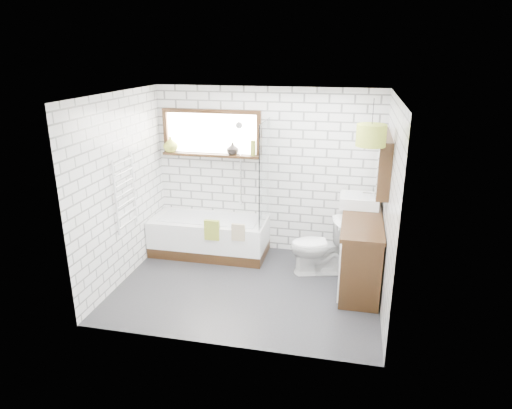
% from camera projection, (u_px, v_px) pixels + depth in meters
% --- Properties ---
extents(floor, '(3.40, 2.60, 0.01)m').
position_uv_depth(floor, '(248.00, 287.00, 6.08)').
color(floor, '#232327').
rests_on(floor, ground).
extents(ceiling, '(3.40, 2.60, 0.01)m').
position_uv_depth(ceiling, '(246.00, 94.00, 5.27)').
color(ceiling, white).
rests_on(ceiling, ground).
extents(wall_back, '(3.40, 0.01, 2.50)m').
position_uv_depth(wall_back, '(267.00, 171.00, 6.88)').
color(wall_back, white).
rests_on(wall_back, ground).
extents(wall_front, '(3.40, 0.01, 2.50)m').
position_uv_depth(wall_front, '(217.00, 237.00, 4.47)').
color(wall_front, white).
rests_on(wall_front, ground).
extents(wall_left, '(0.01, 2.60, 2.50)m').
position_uv_depth(wall_left, '(122.00, 189.00, 6.02)').
color(wall_left, white).
rests_on(wall_left, ground).
extents(wall_right, '(0.01, 2.60, 2.50)m').
position_uv_depth(wall_right, '(389.00, 207.00, 5.33)').
color(wall_right, white).
rests_on(wall_right, ground).
extents(window, '(1.52, 0.16, 0.68)m').
position_uv_depth(window, '(211.00, 134.00, 6.83)').
color(window, black).
rests_on(window, wall_back).
extents(towel_radiator, '(0.06, 0.52, 1.00)m').
position_uv_depth(towel_radiator, '(125.00, 193.00, 6.03)').
color(towel_radiator, white).
rests_on(towel_radiator, wall_left).
extents(mirror_cabinet, '(0.16, 1.20, 0.70)m').
position_uv_depth(mirror_cabinet, '(382.00, 162.00, 5.78)').
color(mirror_cabinet, black).
rests_on(mirror_cabinet, wall_right).
extents(shower_riser, '(0.02, 0.02, 1.30)m').
position_uv_depth(shower_riser, '(241.00, 164.00, 6.89)').
color(shower_riser, silver).
rests_on(shower_riser, wall_back).
extents(bathtub, '(1.75, 0.77, 0.57)m').
position_uv_depth(bathtub, '(210.00, 236.00, 7.00)').
color(bathtub, white).
rests_on(bathtub, floor).
extents(shower_screen, '(0.02, 0.72, 1.50)m').
position_uv_depth(shower_screen, '(264.00, 174.00, 6.49)').
color(shower_screen, white).
rests_on(shower_screen, bathtub).
extents(towel_green, '(0.22, 0.06, 0.30)m').
position_uv_depth(towel_green, '(212.00, 230.00, 6.52)').
color(towel_green, olive).
rests_on(towel_green, bathtub).
extents(towel_beige, '(0.19, 0.05, 0.25)m').
position_uv_depth(towel_beige, '(238.00, 232.00, 6.44)').
color(towel_beige, tan).
rests_on(towel_beige, bathtub).
extents(vanity, '(0.52, 1.62, 0.93)m').
position_uv_depth(vanity, '(361.00, 250.00, 6.08)').
color(vanity, black).
rests_on(vanity, floor).
extents(basin, '(0.53, 0.46, 0.15)m').
position_uv_depth(basin, '(359.00, 201.00, 6.33)').
color(basin, white).
rests_on(basin, vanity).
extents(tap, '(0.04, 0.04, 0.15)m').
position_uv_depth(tap, '(371.00, 198.00, 6.28)').
color(tap, silver).
rests_on(tap, vanity).
extents(toilet, '(0.64, 0.88, 0.80)m').
position_uv_depth(toilet, '(319.00, 246.00, 6.34)').
color(toilet, white).
rests_on(toilet, floor).
extents(vase_olive, '(0.23, 0.23, 0.23)m').
position_uv_depth(vase_olive, '(171.00, 146.00, 7.00)').
color(vase_olive, olive).
rests_on(vase_olive, window).
extents(vase_dark, '(0.23, 0.23, 0.19)m').
position_uv_depth(vase_dark, '(233.00, 150.00, 6.81)').
color(vase_dark, black).
rests_on(vase_dark, window).
extents(bottle, '(0.08, 0.08, 0.23)m').
position_uv_depth(bottle, '(253.00, 149.00, 6.74)').
color(bottle, olive).
rests_on(bottle, window).
extents(pendant, '(0.33, 0.33, 0.24)m').
position_uv_depth(pendant, '(371.00, 135.00, 5.02)').
color(pendant, olive).
rests_on(pendant, ceiling).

